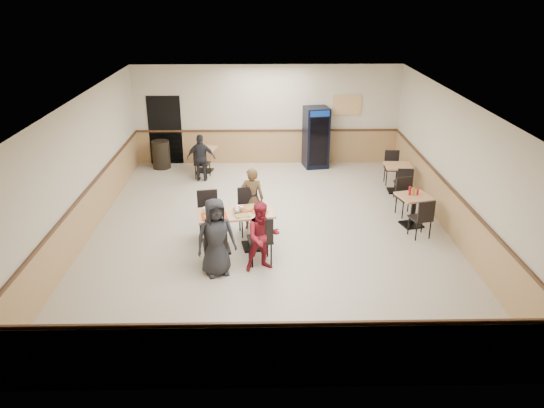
{
  "coord_description": "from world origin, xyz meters",
  "views": [
    {
      "loc": [
        -0.18,
        -10.78,
        5.16
      ],
      "look_at": [
        0.03,
        -0.5,
        0.88
      ],
      "focal_mm": 35.0,
      "sensor_mm": 36.0,
      "label": 1
    }
  ],
  "objects_px": {
    "diner_woman_right": "(262,237)",
    "back_table": "(204,156)",
    "diner_woman_left": "(216,237)",
    "trash_bin": "(161,155)",
    "side_table_near": "(413,206)",
    "main_table": "(236,225)",
    "side_table_far": "(397,174)",
    "diner_man_opposite": "(252,198)",
    "lone_diner": "(201,158)",
    "pepsi_cooler": "(316,137)"
  },
  "relations": [
    {
      "from": "diner_woman_right",
      "to": "back_table",
      "type": "height_order",
      "value": "diner_woman_right"
    },
    {
      "from": "back_table",
      "to": "pepsi_cooler",
      "type": "bearing_deg",
      "value": 6.75
    },
    {
      "from": "diner_woman_left",
      "to": "diner_woman_right",
      "type": "relative_size",
      "value": 1.11
    },
    {
      "from": "main_table",
      "to": "back_table",
      "type": "distance_m",
      "value": 5.15
    },
    {
      "from": "lone_diner",
      "to": "trash_bin",
      "type": "distance_m",
      "value": 1.78
    },
    {
      "from": "pepsi_cooler",
      "to": "diner_man_opposite",
      "type": "bearing_deg",
      "value": -122.86
    },
    {
      "from": "side_table_near",
      "to": "trash_bin",
      "type": "height_order",
      "value": "trash_bin"
    },
    {
      "from": "diner_woman_left",
      "to": "diner_woman_right",
      "type": "xyz_separation_m",
      "value": [
        0.87,
        0.16,
        -0.07
      ]
    },
    {
      "from": "main_table",
      "to": "back_table",
      "type": "height_order",
      "value": "main_table"
    },
    {
      "from": "main_table",
      "to": "side_table_near",
      "type": "bearing_deg",
      "value": 5.07
    },
    {
      "from": "side_table_far",
      "to": "diner_man_opposite",
      "type": "bearing_deg",
      "value": -149.86
    },
    {
      "from": "side_table_near",
      "to": "side_table_far",
      "type": "bearing_deg",
      "value": 85.85
    },
    {
      "from": "pepsi_cooler",
      "to": "side_table_near",
      "type": "bearing_deg",
      "value": -77.18
    },
    {
      "from": "diner_woman_left",
      "to": "side_table_far",
      "type": "xyz_separation_m",
      "value": [
        4.48,
        4.26,
        -0.28
      ]
    },
    {
      "from": "side_table_far",
      "to": "pepsi_cooler",
      "type": "xyz_separation_m",
      "value": [
        -1.97,
        2.17,
        0.42
      ]
    },
    {
      "from": "diner_man_opposite",
      "to": "side_table_far",
      "type": "distance_m",
      "value": 4.43
    },
    {
      "from": "side_table_far",
      "to": "trash_bin",
      "type": "relative_size",
      "value": 0.89
    },
    {
      "from": "main_table",
      "to": "side_table_near",
      "type": "xyz_separation_m",
      "value": [
        3.99,
        1.09,
        -0.06
      ]
    },
    {
      "from": "main_table",
      "to": "diner_man_opposite",
      "type": "relative_size",
      "value": 1.15
    },
    {
      "from": "side_table_near",
      "to": "back_table",
      "type": "distance_m",
      "value": 6.47
    },
    {
      "from": "lone_diner",
      "to": "pepsi_cooler",
      "type": "height_order",
      "value": "pepsi_cooler"
    },
    {
      "from": "lone_diner",
      "to": "pepsi_cooler",
      "type": "relative_size",
      "value": 0.74
    },
    {
      "from": "diner_man_opposite",
      "to": "trash_bin",
      "type": "relative_size",
      "value": 1.74
    },
    {
      "from": "main_table",
      "to": "lone_diner",
      "type": "relative_size",
      "value": 1.24
    },
    {
      "from": "diner_man_opposite",
      "to": "lone_diner",
      "type": "bearing_deg",
      "value": -61.26
    },
    {
      "from": "side_table_far",
      "to": "side_table_near",
      "type": "bearing_deg",
      "value": -94.15
    },
    {
      "from": "diner_woman_left",
      "to": "side_table_far",
      "type": "distance_m",
      "value": 6.18
    },
    {
      "from": "main_table",
      "to": "side_table_far",
      "type": "height_order",
      "value": "main_table"
    },
    {
      "from": "main_table",
      "to": "diner_woman_left",
      "type": "distance_m",
      "value": 1.09
    },
    {
      "from": "trash_bin",
      "to": "side_table_far",
      "type": "bearing_deg",
      "value": -17.8
    },
    {
      "from": "diner_woman_left",
      "to": "trash_bin",
      "type": "bearing_deg",
      "value": 88.37
    },
    {
      "from": "main_table",
      "to": "pepsi_cooler",
      "type": "height_order",
      "value": "pepsi_cooler"
    },
    {
      "from": "side_table_near",
      "to": "trash_bin",
      "type": "xyz_separation_m",
      "value": [
        -6.47,
        4.28,
        -0.07
      ]
    },
    {
      "from": "main_table",
      "to": "trash_bin",
      "type": "height_order",
      "value": "trash_bin"
    },
    {
      "from": "side_table_near",
      "to": "trash_bin",
      "type": "bearing_deg",
      "value": 146.53
    },
    {
      "from": "diner_woman_left",
      "to": "side_table_near",
      "type": "height_order",
      "value": "diner_woman_left"
    },
    {
      "from": "main_table",
      "to": "side_table_near",
      "type": "distance_m",
      "value": 4.14
    },
    {
      "from": "main_table",
      "to": "back_table",
      "type": "relative_size",
      "value": 2.11
    },
    {
      "from": "main_table",
      "to": "lone_diner",
      "type": "bearing_deg",
      "value": 94.99
    },
    {
      "from": "lone_diner",
      "to": "side_table_near",
      "type": "height_order",
      "value": "lone_diner"
    },
    {
      "from": "side_table_near",
      "to": "pepsi_cooler",
      "type": "height_order",
      "value": "pepsi_cooler"
    },
    {
      "from": "diner_woman_right",
      "to": "diner_man_opposite",
      "type": "bearing_deg",
      "value": 81.22
    },
    {
      "from": "main_table",
      "to": "side_table_near",
      "type": "height_order",
      "value": "main_table"
    },
    {
      "from": "side_table_near",
      "to": "diner_woman_left",
      "type": "bearing_deg",
      "value": -154.0
    },
    {
      "from": "diner_woman_right",
      "to": "side_table_far",
      "type": "height_order",
      "value": "diner_woman_right"
    },
    {
      "from": "diner_man_opposite",
      "to": "side_table_far",
      "type": "bearing_deg",
      "value": -145.8
    },
    {
      "from": "side_table_near",
      "to": "side_table_far",
      "type": "distance_m",
      "value": 2.16
    },
    {
      "from": "diner_woman_left",
      "to": "trash_bin",
      "type": "height_order",
      "value": "diner_woman_left"
    },
    {
      "from": "lone_diner",
      "to": "pepsi_cooler",
      "type": "xyz_separation_m",
      "value": [
        3.32,
        1.2,
        0.24
      ]
    },
    {
      "from": "diner_woman_left",
      "to": "diner_man_opposite",
      "type": "distance_m",
      "value": 2.14
    }
  ]
}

